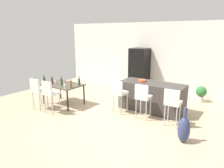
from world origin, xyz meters
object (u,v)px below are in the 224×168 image
object	(u,v)px
wine_bottle_inner	(62,82)
wine_glass_right	(64,85)
fruit_bowl	(142,81)
bar_chair_left	(119,92)
dining_chair_far	(50,92)
floor_vase	(184,129)
potted_plant	(201,93)
dining_table	(63,86)
wine_bottle_middle	(79,82)
wine_bottle_corner	(44,80)
bar_chair_right	(173,102)
wine_glass_near	(55,81)
wine_bottle_left	(71,84)
dining_chair_near	(38,89)
bar_chair_middle	(143,96)
kitchen_island	(152,97)
wine_bottle_far	(52,81)
refrigerator	(139,70)

from	to	relation	value
wine_bottle_inner	wine_glass_right	world-z (taller)	wine_bottle_inner
fruit_bowl	bar_chair_left	bearing A→B (deg)	-119.13
dining_chair_far	wine_bottle_inner	size ratio (longest dim) A/B	3.25
floor_vase	potted_plant	bearing A→B (deg)	95.75
dining_table	potted_plant	xyz separation A→B (m)	(3.92, 3.06, -0.33)
wine_bottle_middle	wine_glass_right	size ratio (longest dim) A/B	1.90
wine_bottle_middle	potted_plant	bearing A→B (deg)	40.31
wine_bottle_corner	potted_plant	bearing A→B (deg)	37.04
bar_chair_right	wine_bottle_corner	distance (m)	4.37
floor_vase	wine_glass_near	bearing A→B (deg)	179.03
bar_chair_right	wine_bottle_left	size ratio (longest dim) A/B	3.69
bar_chair_left	wine_glass_near	xyz separation A→B (m)	(-2.22, -0.61, 0.17)
wine_bottle_inner	potted_plant	world-z (taller)	wine_bottle_inner
bar_chair_right	dining_chair_near	size ratio (longest dim) A/B	1.00
wine_glass_near	potted_plant	bearing A→B (deg)	38.15
wine_bottle_inner	floor_vase	size ratio (longest dim) A/B	0.38
wine_glass_right	fruit_bowl	xyz separation A→B (m)	(1.98, 1.54, 0.09)
bar_chair_middle	kitchen_island	bearing A→B (deg)	95.18
dining_chair_near	potted_plant	bearing A→B (deg)	42.56
wine_bottle_left	dining_table	bearing A→B (deg)	163.68
kitchen_island	fruit_bowl	distance (m)	0.60
dining_chair_near	fruit_bowl	world-z (taller)	dining_chair_near
wine_bottle_far	potted_plant	size ratio (longest dim) A/B	0.49
wine_bottle_left	wine_glass_right	xyz separation A→B (m)	(-0.10, -0.19, 0.01)
potted_plant	wine_glass_near	bearing A→B (deg)	-141.85
wine_glass_near	wine_glass_right	bearing A→B (deg)	-15.77
wine_bottle_left	floor_vase	world-z (taller)	wine_bottle_left
potted_plant	refrigerator	bearing A→B (deg)	179.78
wine_bottle_far	potted_plant	distance (m)	5.37
wine_bottle_corner	potted_plant	world-z (taller)	wine_bottle_corner
bar_chair_middle	bar_chair_right	bearing A→B (deg)	0.00
dining_chair_far	bar_chair_right	bearing A→B (deg)	20.14
wine_bottle_corner	wine_bottle_middle	bearing A→B (deg)	25.60
bar_chair_middle	dining_chair_near	xyz separation A→B (m)	(-3.15, -1.26, 0.00)
wine_bottle_far	wine_bottle_left	world-z (taller)	wine_bottle_far
wine_bottle_middle	dining_chair_far	bearing A→B (deg)	-104.48
fruit_bowl	dining_chair_far	bearing A→B (deg)	-137.02
wine_bottle_far	wine_glass_near	xyz separation A→B (m)	(0.13, 0.03, 0.01)
bar_chair_right	fruit_bowl	world-z (taller)	bar_chair_right
wine_bottle_left	bar_chair_right	bearing A→B (deg)	10.86
bar_chair_right	wine_bottle_left	world-z (taller)	bar_chair_right
wine_bottle_corner	wine_glass_near	distance (m)	0.42
bar_chair_left	wine_bottle_inner	world-z (taller)	wine_bottle_inner
kitchen_island	wine_bottle_middle	size ratio (longest dim) A/B	6.24
fruit_bowl	floor_vase	world-z (taller)	fruit_bowl
bar_chair_middle	wine_glass_near	distance (m)	3.11
wine_glass_near	floor_vase	bearing A→B (deg)	-0.97
wine_bottle_middle	floor_vase	size ratio (longest dim) A/B	0.39
bar_chair_right	dining_chair_far	bearing A→B (deg)	-159.86
wine_glass_near	bar_chair_left	bearing A→B (deg)	15.41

